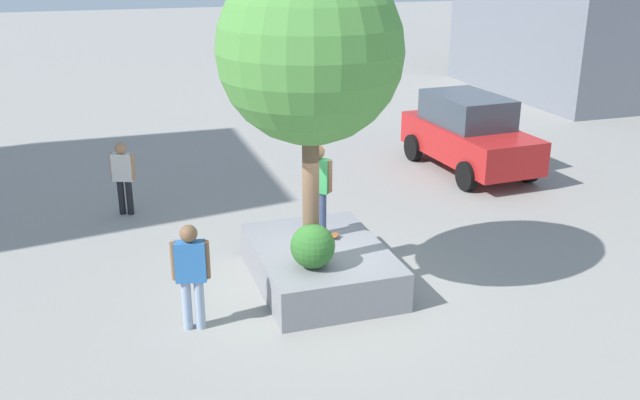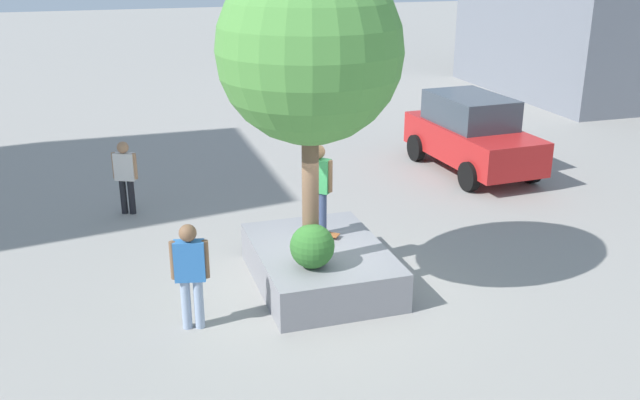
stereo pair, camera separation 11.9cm
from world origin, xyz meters
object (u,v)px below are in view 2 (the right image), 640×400
Objects in this scene: planter_ledge at (320,265)px; sedan_parked at (471,133)px; bystander_watching at (190,269)px; passerby_with_bag at (125,173)px; plaza_tree at (310,52)px; skateboard at (318,233)px; skateboarder at (318,183)px.

planter_ledge is 0.69× the size of sedan_parked.
passerby_with_bag is at bearing -172.65° from bystander_watching.
skateboard is (-1.05, 0.45, -3.50)m from plaza_tree.
passerby_with_bag is at bearing -151.76° from plaza_tree.
skateboard is at bearing -50.44° from sedan_parked.
skateboarder reaches higher than sedan_parked.
planter_ledge is at bearing -48.16° from sedan_parked.
bystander_watching is at bearing -60.59° from skateboard.
skateboarder is at bearing 38.03° from passerby_with_bag.
plaza_tree reaches higher than skateboarder.
skateboarder is 0.38× the size of sedan_parked.
plaza_tree reaches higher than passerby_with_bag.
bystander_watching reaches higher than planter_ledge.
planter_ledge is at bearing 110.86° from bystander_watching.
sedan_parked is 9.05m from passerby_with_bag.
passerby_with_bag reaches higher than skateboard.
skateboarder is at bearing -50.44° from sedan_parked.
plaza_tree is 9.11m from sedan_parked.
passerby_with_bag is (0.61, -9.03, -0.05)m from sedan_parked.
sedan_parked reaches higher than passerby_with_bag.
skateboarder reaches higher than skateboard.
passerby_with_bag is at bearing -141.97° from skateboard.
bystander_watching is (0.38, -2.08, -3.23)m from plaza_tree.
passerby_with_bag reaches higher than planter_ledge.
sedan_parked is at bearing 129.56° from skateboarder.
passerby_with_bag is at bearing -86.14° from sedan_parked.
plaza_tree reaches higher than bystander_watching.
planter_ledge is at bearing -13.28° from skateboarder.
sedan_parked is (-5.28, 5.89, 0.68)m from planter_ledge.
skateboarder is at bearing 156.60° from plaza_tree.
plaza_tree is at bearing -31.69° from planter_ledge.
skateboarder is (0.00, -0.00, 0.99)m from skateboard.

